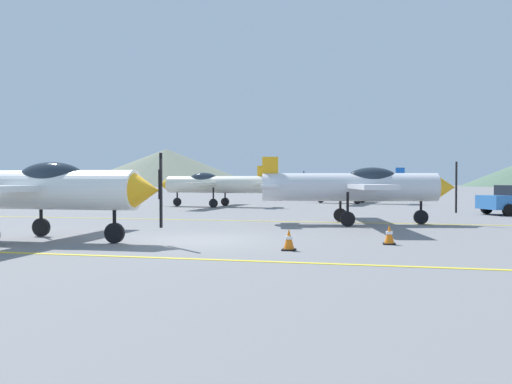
% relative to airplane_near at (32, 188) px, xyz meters
% --- Properties ---
extents(ground_plane, '(400.00, 400.00, 0.00)m').
position_rel_airplane_near_xyz_m(ground_plane, '(4.95, 1.24, -1.63)').
color(ground_plane, slate).
extents(apron_line_near, '(80.00, 0.16, 0.01)m').
position_rel_airplane_near_xyz_m(apron_line_near, '(4.95, -2.36, -1.63)').
color(apron_line_near, yellow).
rests_on(apron_line_near, ground_plane).
extents(apron_line_far, '(80.00, 0.16, 0.01)m').
position_rel_airplane_near_xyz_m(apron_line_far, '(4.95, 8.99, -1.63)').
color(apron_line_far, yellow).
rests_on(apron_line_far, ground_plane).
extents(airplane_near, '(8.36, 9.65, 2.90)m').
position_rel_airplane_near_xyz_m(airplane_near, '(0.00, 0.00, 0.00)').
color(airplane_near, white).
rests_on(airplane_near, ground_plane).
extents(airplane_mid, '(8.48, 9.70, 2.90)m').
position_rel_airplane_near_xyz_m(airplane_mid, '(9.66, 8.42, 0.00)').
color(airplane_mid, silver).
rests_on(airplane_mid, ground_plane).
extents(airplane_far, '(8.42, 9.69, 2.90)m').
position_rel_airplane_near_xyz_m(airplane_far, '(-0.76, 20.97, 0.00)').
color(airplane_far, silver).
rests_on(airplane_far, ground_plane).
extents(airplane_back, '(8.47, 9.71, 2.90)m').
position_rel_airplane_near_xyz_m(airplane_back, '(8.98, 28.63, 0.00)').
color(airplane_back, silver).
rests_on(airplane_back, ground_plane).
extents(traffic_cone_front, '(0.36, 0.36, 0.59)m').
position_rel_airplane_near_xyz_m(traffic_cone_front, '(10.74, 1.54, -1.35)').
color(traffic_cone_front, black).
rests_on(traffic_cone_front, ground_plane).
extents(traffic_cone_side, '(0.36, 0.36, 0.59)m').
position_rel_airplane_near_xyz_m(traffic_cone_side, '(8.06, -0.35, -1.35)').
color(traffic_cone_side, black).
rests_on(traffic_cone_side, ground_plane).
extents(hill_left, '(64.12, 64.12, 12.77)m').
position_rel_airplane_near_xyz_m(hill_left, '(-57.89, 150.59, 4.75)').
color(hill_left, slate).
rests_on(hill_left, ground_plane).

